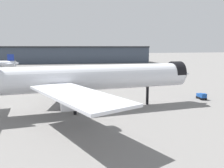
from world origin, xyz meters
TOP-DOWN VIEW (x-y plane):
  - ground at (0.00, 0.00)m, footprint 900.00×900.00m
  - airliner_near_gate at (-4.14, 2.39)m, footprint 60.98×55.70m
  - terminal_building at (-26.00, 171.45)m, footprint 217.25×52.01m
  - service_truck_front at (-21.84, 34.50)m, footprint 5.87×3.54m
  - baggage_tug_wing at (31.27, 3.99)m, footprint 2.20×3.36m

SIDE VIEW (x-z plane):
  - ground at x=0.00m, z-range 0.00..0.00m
  - baggage_tug_wing at x=31.27m, z-range 0.05..1.90m
  - service_truck_front at x=-21.84m, z-range 0.09..3.09m
  - airliner_near_gate at x=-4.14m, z-range -1.04..16.47m
  - terminal_building at x=-26.00m, z-range -6.11..22.11m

